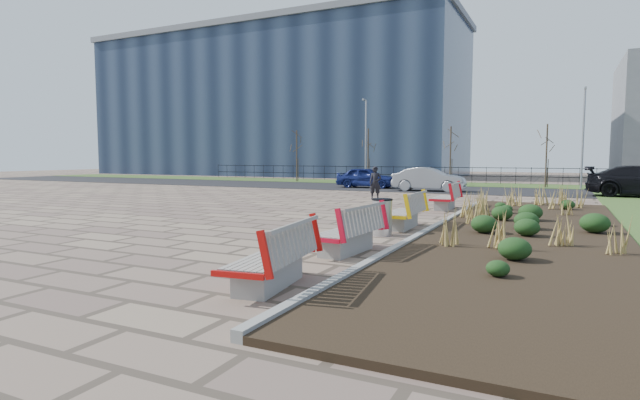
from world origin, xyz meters
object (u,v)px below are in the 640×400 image
at_px(bench_c, 402,210).
at_px(car_silver, 429,179).
at_px(bench_a, 269,255).
at_px(litter_bin, 382,217).
at_px(bench_d, 445,196).
at_px(car_blue, 367,177).
at_px(lamp_east, 583,139).
at_px(pedestrian, 375,183).
at_px(bench_b, 346,229).
at_px(lamp_west, 366,142).

xyz_separation_m(bench_c, car_silver, (-2.91, 14.99, 0.20)).
height_order(bench_a, litter_bin, bench_a).
xyz_separation_m(bench_d, car_blue, (-7.21, 10.77, 0.17)).
height_order(car_blue, lamp_east, lamp_east).
bearing_deg(litter_bin, bench_c, 86.44).
distance_m(bench_c, lamp_east, 21.59).
xyz_separation_m(car_silver, lamp_east, (7.91, 5.85, 2.34)).
bearing_deg(pedestrian, bench_b, -92.31).
relative_size(bench_d, pedestrian, 1.37).
distance_m(car_silver, lamp_west, 8.77).
bearing_deg(bench_b, lamp_east, 82.89).
relative_size(bench_c, lamp_east, 0.35).
height_order(bench_b, bench_d, same).
relative_size(bench_d, lamp_west, 0.35).
bearing_deg(lamp_east, bench_c, -103.49).
bearing_deg(car_silver, bench_a, -176.27).
bearing_deg(bench_c, pedestrian, 112.76).
xyz_separation_m(litter_bin, lamp_west, (-8.91, 22.31, 2.58)).
height_order(bench_a, lamp_west, lamp_west).
bearing_deg(pedestrian, car_silver, 62.03).
bearing_deg(bench_d, litter_bin, -92.62).
height_order(lamp_west, lamp_east, same).
distance_m(bench_c, bench_d, 5.54).
distance_m(bench_a, lamp_west, 29.38).
bearing_deg(litter_bin, bench_a, -89.06).
distance_m(car_blue, car_silver, 4.49).
relative_size(bench_a, car_silver, 0.51).
distance_m(bench_c, lamp_west, 22.85).
bearing_deg(lamp_east, litter_bin, -102.85).
distance_m(lamp_west, lamp_east, 14.00).
bearing_deg(bench_b, pedestrian, 111.35).
relative_size(litter_bin, pedestrian, 0.59).
xyz_separation_m(bench_c, bench_d, (0.00, 5.54, 0.00)).
xyz_separation_m(bench_a, car_blue, (-7.21, 23.31, 0.17)).
height_order(bench_a, bench_d, same).
bearing_deg(bench_b, car_blue, 113.82).
bearing_deg(bench_d, bench_c, -91.87).
relative_size(car_blue, lamp_west, 0.63).
relative_size(litter_bin, car_silver, 0.22).
distance_m(bench_a, bench_b, 3.02).
distance_m(bench_b, pedestrian, 13.19).
distance_m(car_silver, lamp_east, 10.12).
bearing_deg(car_silver, pedestrian, 167.61).
bearing_deg(bench_c, car_blue, 112.41).
distance_m(pedestrian, lamp_east, 15.28).
bearing_deg(bench_a, pedestrian, 96.31).
bearing_deg(bench_d, pedestrian, 139.62).
bearing_deg(pedestrian, bench_a, -95.47).
xyz_separation_m(pedestrian, car_blue, (-3.34, 7.69, -0.10)).
bearing_deg(car_blue, lamp_west, 19.87).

